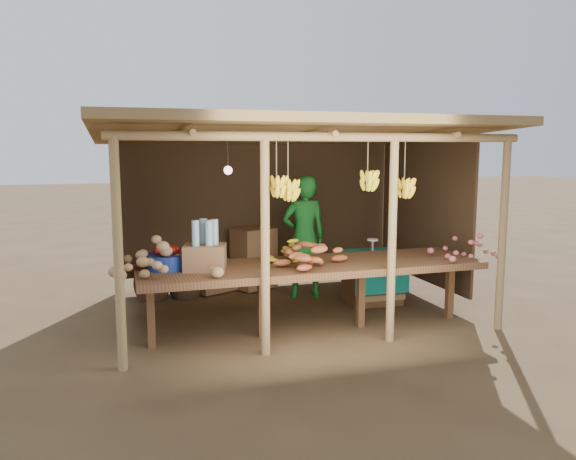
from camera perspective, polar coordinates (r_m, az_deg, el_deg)
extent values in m
plane|color=brown|center=(7.42, 0.00, -8.05)|extent=(60.00, 60.00, 0.00)
cylinder|color=#A68556|center=(5.40, -16.86, -2.57)|extent=(0.09, 0.09, 2.20)
cylinder|color=#A68556|center=(6.84, 20.97, -0.55)|extent=(0.09, 0.09, 2.20)
cylinder|color=#A68556|center=(8.37, -17.02, 1.13)|extent=(0.09, 0.09, 2.20)
cylinder|color=#A68556|center=(9.36, 9.62, 2.09)|extent=(0.09, 0.09, 2.20)
cylinder|color=#A68556|center=(5.58, -2.33, -1.88)|extent=(0.09, 0.09, 2.20)
cylinder|color=#A68556|center=(6.08, 10.52, -1.17)|extent=(0.09, 0.09, 2.20)
cylinder|color=#A68556|center=(5.71, 4.50, 9.42)|extent=(4.40, 0.09, 0.09)
cylinder|color=#A68556|center=(8.57, -2.99, 9.00)|extent=(4.40, 0.09, 0.09)
cube|color=olive|center=(7.13, 0.00, 9.91)|extent=(4.70, 3.50, 0.28)
cube|color=#483321|center=(8.60, -2.91, 2.39)|extent=(4.20, 0.04, 1.98)
cube|color=#483321|center=(7.07, -16.84, 0.80)|extent=(0.04, 2.40, 1.98)
cube|color=#483321|center=(8.21, 13.60, 1.90)|extent=(0.04, 2.40, 1.98)
cube|color=brown|center=(6.36, 2.53, -3.75)|extent=(3.90, 1.05, 0.08)
cube|color=brown|center=(6.11, -13.77, -8.34)|extent=(0.08, 0.08, 0.72)
cube|color=brown|center=(6.29, -2.70, -7.65)|extent=(0.08, 0.08, 0.72)
cube|color=brown|center=(6.68, 7.39, -6.77)|extent=(0.08, 0.08, 0.72)
cube|color=brown|center=(7.25, 16.11, -5.83)|extent=(0.08, 0.08, 0.72)
cylinder|color=navy|center=(6.19, -12.11, -3.12)|extent=(0.46, 0.46, 0.16)
cube|color=#8B5E3E|center=(6.04, -8.44, -2.76)|extent=(0.51, 0.44, 0.27)
imported|color=#197427|center=(7.87, 1.65, -0.70)|extent=(0.65, 0.44, 1.72)
cube|color=brown|center=(7.78, 8.52, -4.98)|extent=(0.71, 0.61, 0.63)
cube|color=#0E9A89|center=(7.71, 8.58, -2.47)|extent=(0.79, 0.69, 0.06)
cube|color=#8B5E3E|center=(8.44, -3.48, -4.34)|extent=(0.69, 0.63, 0.45)
cube|color=#8B5E3E|center=(8.36, -3.51, -1.33)|extent=(0.69, 0.63, 0.45)
cube|color=#8B5E3E|center=(8.32, -7.63, -4.58)|extent=(0.69, 0.63, 0.45)
ellipsoid|color=#483321|center=(8.03, -13.66, -4.85)|extent=(0.51, 0.51, 0.68)
ellipsoid|color=#483321|center=(8.07, -10.39, -4.69)|extent=(0.51, 0.51, 0.68)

